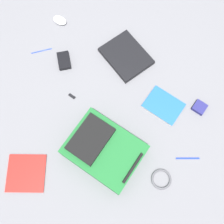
# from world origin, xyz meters

# --- Properties ---
(ground_plane) EXTENTS (3.97, 3.97, 0.00)m
(ground_plane) POSITION_xyz_m (0.00, 0.00, 0.00)
(ground_plane) COLOR slate
(backpack) EXTENTS (0.43, 0.50, 0.15)m
(backpack) POSITION_xyz_m (0.24, 0.03, 0.07)
(backpack) COLOR #1E662D
(backpack) RESTS_ON ground_plane
(laptop) EXTENTS (0.39, 0.40, 0.03)m
(laptop) POSITION_xyz_m (-0.43, -0.01, 0.02)
(laptop) COLOR black
(laptop) RESTS_ON ground_plane
(book_blue) EXTENTS (0.27, 0.27, 0.02)m
(book_blue) POSITION_xyz_m (0.49, -0.37, 0.01)
(book_blue) COLOR silver
(book_blue) RESTS_ON ground_plane
(book_manual) EXTENTS (0.24, 0.28, 0.02)m
(book_manual) POSITION_xyz_m (-0.15, 0.32, 0.01)
(book_manual) COLOR silver
(book_manual) RESTS_ON ground_plane
(computer_mouse) EXTENTS (0.09, 0.12, 0.03)m
(computer_mouse) POSITION_xyz_m (-0.57, -0.54, 0.02)
(computer_mouse) COLOR silver
(computer_mouse) RESTS_ON ground_plane
(cable_coil) EXTENTS (0.12, 0.12, 0.01)m
(cable_coil) POSITION_xyz_m (0.30, 0.41, 0.01)
(cable_coil) COLOR #4C4C51
(cable_coil) RESTS_ON ground_plane
(power_brick) EXTENTS (0.15, 0.13, 0.03)m
(power_brick) POSITION_xyz_m (-0.28, -0.40, 0.02)
(power_brick) COLOR black
(power_brick) RESTS_ON ground_plane
(pen_black) EXTENTS (0.08, 0.13, 0.01)m
(pen_black) POSITION_xyz_m (-0.31, -0.58, 0.00)
(pen_black) COLOR #1933B2
(pen_black) RESTS_ON ground_plane
(pen_blue) EXTENTS (0.05, 0.14, 0.01)m
(pen_blue) POSITION_xyz_m (0.13, 0.53, 0.00)
(pen_blue) COLOR #1933B2
(pen_blue) RESTS_ON ground_plane
(earbud_pouch) EXTENTS (0.10, 0.10, 0.03)m
(earbud_pouch) POSITION_xyz_m (-0.20, 0.54, 0.01)
(earbud_pouch) COLOR navy
(earbud_pouch) RESTS_ON ground_plane
(usb_stick) EXTENTS (0.03, 0.05, 0.01)m
(usb_stick) POSITION_xyz_m (-0.05, -0.27, 0.00)
(usb_stick) COLOR black
(usb_stick) RESTS_ON ground_plane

